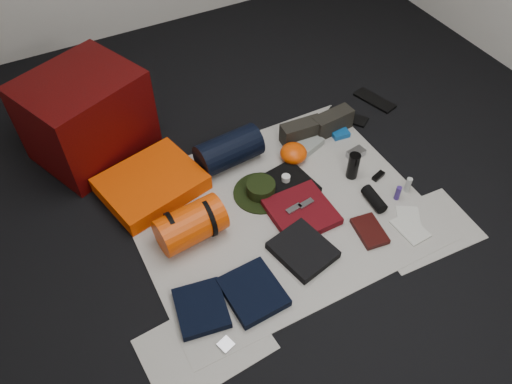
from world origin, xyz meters
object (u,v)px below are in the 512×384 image
paperback_book (370,231)px  compact_camera (356,153)px  navy_duffel (229,150)px  red_cabinet (86,116)px  stuff_sack (191,225)px  sleeping_pad (151,184)px  water_bottle (353,166)px

paperback_book → compact_camera: bearing=69.8°
navy_duffel → red_cabinet: bearing=138.7°
stuff_sack → sleeping_pad: bearing=99.8°
red_cabinet → paperback_book: (1.14, -1.37, -0.25)m
red_cabinet → paperback_book: red_cabinet is taller
red_cabinet → compact_camera: red_cabinet is taller
sleeping_pad → compact_camera: bearing=-15.0°
stuff_sack → navy_duffel: (0.43, 0.42, -0.00)m
red_cabinet → navy_duffel: 0.88m
stuff_sack → compact_camera: bearing=4.9°
red_cabinet → stuff_sack: red_cabinet is taller
sleeping_pad → paperback_book: sleeping_pad is taller
navy_duffel → water_bottle: 0.76m
compact_camera → paperback_book: 0.60m
water_bottle → paperback_book: size_ratio=0.82×
stuff_sack → water_bottle: size_ratio=2.08×
paperback_book → red_cabinet: bearing=137.9°
navy_duffel → stuff_sack: bearing=-140.5°
red_cabinet → stuff_sack: size_ratio=1.78×
water_bottle → red_cabinet: bearing=143.5°
navy_duffel → water_bottle: bearing=-41.8°
water_bottle → compact_camera: bearing=46.2°
stuff_sack → paperback_book: 0.98m
red_cabinet → water_bottle: bearing=-59.3°
stuff_sack → water_bottle: (1.04, -0.03, -0.02)m
red_cabinet → stuff_sack: (0.27, -0.94, -0.16)m
water_bottle → stuff_sack: bearing=178.3°
navy_duffel → compact_camera: 0.80m
red_cabinet → sleeping_pad: red_cabinet is taller
water_bottle → compact_camera: (0.12, 0.13, -0.06)m
stuff_sack → water_bottle: 1.04m
red_cabinet → compact_camera: bearing=-53.1°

